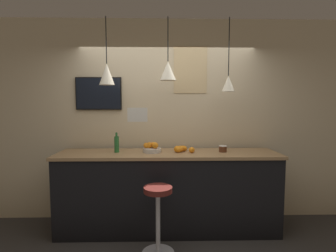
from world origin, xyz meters
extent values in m
cube|color=beige|center=(0.00, 1.13, 1.45)|extent=(8.00, 0.06, 2.90)
cube|color=black|center=(0.00, 0.69, 0.51)|extent=(2.86, 0.62, 1.02)
cube|color=#99754C|center=(0.00, 0.69, 1.04)|extent=(2.90, 0.66, 0.04)
cylinder|color=#B7B7BC|center=(-0.13, 0.11, 0.37)|extent=(0.05, 0.05, 0.70)
cylinder|color=#5B1E19|center=(-0.13, 0.11, 0.75)|extent=(0.32, 0.32, 0.06)
cylinder|color=beige|center=(-0.21, 0.71, 1.08)|extent=(0.24, 0.24, 0.05)
sphere|color=orange|center=(-0.25, 0.72, 1.15)|extent=(0.07, 0.07, 0.07)
sphere|color=orange|center=(-0.17, 0.68, 1.15)|extent=(0.08, 0.08, 0.08)
sphere|color=orange|center=(-0.25, 0.72, 1.15)|extent=(0.08, 0.08, 0.08)
sphere|color=orange|center=(-0.20, 0.75, 1.15)|extent=(0.08, 0.08, 0.08)
sphere|color=orange|center=(-0.29, 0.72, 1.15)|extent=(0.07, 0.07, 0.07)
sphere|color=orange|center=(0.20, 0.77, 1.10)|extent=(0.08, 0.08, 0.08)
sphere|color=orange|center=(0.14, 0.67, 1.10)|extent=(0.08, 0.08, 0.08)
sphere|color=orange|center=(0.22, 0.78, 1.09)|extent=(0.07, 0.07, 0.07)
sphere|color=orange|center=(0.16, 0.72, 1.10)|extent=(0.08, 0.08, 0.08)
sphere|color=orange|center=(0.31, 0.65, 1.09)|extent=(0.08, 0.08, 0.08)
sphere|color=orange|center=(0.16, 0.69, 1.10)|extent=(0.08, 0.08, 0.08)
sphere|color=orange|center=(0.16, 0.71, 1.10)|extent=(0.08, 0.08, 0.08)
sphere|color=orange|center=(0.12, 0.69, 1.10)|extent=(0.09, 0.09, 0.09)
sphere|color=orange|center=(0.15, 0.73, 1.09)|extent=(0.08, 0.08, 0.08)
cylinder|color=#286B33|center=(-0.68, 0.71, 1.16)|extent=(0.06, 0.06, 0.21)
cylinder|color=#286B33|center=(-0.68, 0.71, 1.29)|extent=(0.03, 0.03, 0.05)
cylinder|color=#562D19|center=(0.73, 0.71, 1.09)|extent=(0.10, 0.10, 0.07)
cylinder|color=white|center=(0.73, 0.71, 1.13)|extent=(0.11, 0.11, 0.01)
cylinder|color=black|center=(-0.79, 0.71, 2.51)|extent=(0.01, 0.01, 0.59)
cone|color=beige|center=(-0.79, 0.71, 2.07)|extent=(0.20, 0.20, 0.27)
sphere|color=#F9EFCC|center=(-0.79, 0.71, 1.96)|extent=(0.04, 0.04, 0.04)
cylinder|color=black|center=(0.00, 0.71, 2.52)|extent=(0.01, 0.01, 0.56)
cone|color=beige|center=(0.00, 0.71, 2.12)|extent=(0.21, 0.21, 0.24)
sphere|color=#F9EFCC|center=(0.00, 0.71, 2.02)|extent=(0.04, 0.04, 0.04)
cylinder|color=black|center=(0.79, 0.71, 2.43)|extent=(0.01, 0.01, 0.74)
cone|color=beige|center=(0.79, 0.71, 1.96)|extent=(0.17, 0.17, 0.20)
sphere|color=#F9EFCC|center=(0.79, 0.71, 1.88)|extent=(0.04, 0.04, 0.04)
cube|color=black|center=(-0.98, 1.08, 1.84)|extent=(0.65, 0.04, 0.46)
cube|color=black|center=(-0.98, 1.06, 1.84)|extent=(0.62, 0.01, 0.43)
cube|color=silver|center=(-0.37, 0.44, 1.57)|extent=(0.24, 0.01, 0.17)
cube|color=#DBBC84|center=(0.33, 1.09, 2.18)|extent=(0.48, 0.01, 0.66)
camera|label=1|loc=(-0.08, -2.72, 1.71)|focal=28.00mm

